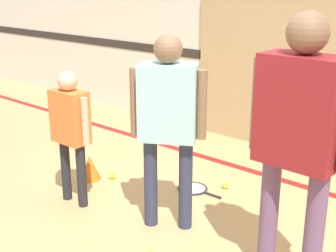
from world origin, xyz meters
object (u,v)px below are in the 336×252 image
person_student_right (299,126)px  racket_spare_on_floor (194,189)px  person_instructor (168,113)px  training_cone (90,168)px  tennis_ball_stray_left (112,176)px  person_student_left (70,124)px  tennis_ball_by_spare_racket (225,185)px

person_student_right → racket_spare_on_floor: 1.92m
person_instructor → training_cone: size_ratio=6.28×
racket_spare_on_floor → tennis_ball_stray_left: (-0.81, -0.35, 0.02)m
person_student_right → tennis_ball_stray_left: 2.47m
training_cone → person_student_right: bearing=-5.7°
person_instructor → person_student_right: size_ratio=0.88×
training_cone → person_instructor: bearing=-8.7°
tennis_ball_stray_left → racket_spare_on_floor: bearing=23.4°
person_student_left → person_student_right: size_ratio=0.68×
person_instructor → tennis_ball_stray_left: (-1.06, 0.34, -0.96)m
person_student_right → tennis_ball_stray_left: (-2.18, 0.39, -1.10)m
person_instructor → person_student_right: (1.12, -0.05, 0.14)m
person_student_left → person_student_right: 2.10m
tennis_ball_stray_left → person_student_right: bearing=-10.1°
person_instructor → tennis_ball_by_spare_racket: 1.33m
person_student_left → racket_spare_on_floor: 1.38m
tennis_ball_stray_left → training_cone: training_cone is taller
tennis_ball_by_spare_racket → training_cone: training_cone is taller
tennis_ball_stray_left → training_cone: size_ratio=0.26×
racket_spare_on_floor → tennis_ball_stray_left: 0.88m
person_instructor → person_student_left: size_ratio=1.29×
person_student_right → tennis_ball_by_spare_racket: size_ratio=27.64×
racket_spare_on_floor → tennis_ball_stray_left: tennis_ball_stray_left is taller
person_student_right → tennis_ball_by_spare_racket: 1.87m
person_instructor → tennis_ball_stray_left: size_ratio=24.30×
racket_spare_on_floor → training_cone: 1.10m
person_instructor → tennis_ball_stray_left: person_instructor is taller
person_student_right → tennis_ball_by_spare_racket: person_student_right is taller
racket_spare_on_floor → tennis_ball_by_spare_racket: 0.32m
person_student_right → racket_spare_on_floor: person_student_right is taller
tennis_ball_stray_left → training_cone: bearing=-137.7°
tennis_ball_stray_left → person_instructor: bearing=-17.8°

